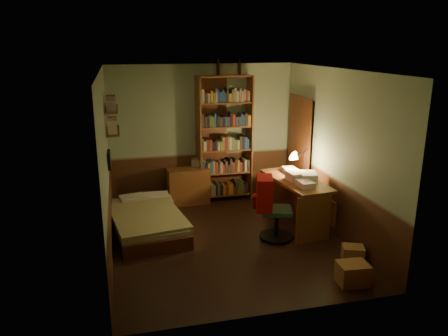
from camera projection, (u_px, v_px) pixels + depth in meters
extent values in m
cube|color=black|center=(228.00, 240.00, 6.83)|extent=(3.50, 4.00, 0.02)
cube|color=silver|center=(228.00, 69.00, 6.11)|extent=(3.50, 4.00, 0.02)
cube|color=gray|center=(202.00, 133.00, 8.35)|extent=(3.50, 0.02, 2.60)
cube|color=gray|center=(106.00, 167.00, 6.07)|extent=(0.02, 4.00, 2.60)
cube|color=gray|center=(336.00, 153.00, 6.87)|extent=(0.02, 4.00, 2.60)
cube|color=gray|center=(275.00, 207.00, 4.59)|extent=(3.50, 0.02, 2.60)
cube|color=black|center=(300.00, 152.00, 8.16)|extent=(0.06, 0.90, 2.00)
cube|color=#45200F|center=(298.00, 152.00, 8.15)|extent=(0.02, 0.98, 2.08)
cube|color=#768250|center=(147.00, 214.00, 7.12)|extent=(1.20, 1.99, 0.56)
cube|color=brown|center=(188.00, 186.00, 8.31)|extent=(0.79, 0.43, 0.69)
cube|color=#B2B2B7|center=(199.00, 162.00, 8.36)|extent=(0.31, 0.26, 0.15)
cube|color=brown|center=(224.00, 139.00, 8.31)|extent=(1.06, 0.44, 2.39)
cylinder|color=black|center=(218.00, 68.00, 8.03)|extent=(0.07, 0.07, 0.26)
cylinder|color=black|center=(240.00, 69.00, 8.13)|extent=(0.08, 0.08, 0.22)
cube|color=brown|center=(295.00, 202.00, 7.31)|extent=(0.79, 1.55, 0.80)
cube|color=silver|center=(309.00, 177.00, 7.12)|extent=(0.34, 0.40, 0.14)
cone|color=black|center=(305.00, 156.00, 7.53)|extent=(0.18, 0.18, 0.57)
cube|color=#294C31|center=(277.00, 206.00, 6.72)|extent=(0.66, 0.61, 1.08)
cube|color=#B10F0D|center=(287.00, 155.00, 6.57)|extent=(0.35, 0.49, 0.51)
cube|color=brown|center=(113.00, 131.00, 7.04)|extent=(0.20, 0.90, 0.03)
cube|color=brown|center=(111.00, 109.00, 6.94)|extent=(0.20, 0.90, 0.03)
cube|color=black|center=(109.00, 160.00, 6.65)|extent=(0.04, 0.32, 0.26)
cube|color=#A87643|center=(353.00, 274.00, 5.55)|extent=(0.40, 0.33, 0.28)
cube|color=#A87643|center=(353.00, 253.00, 6.17)|extent=(0.36, 0.33, 0.21)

